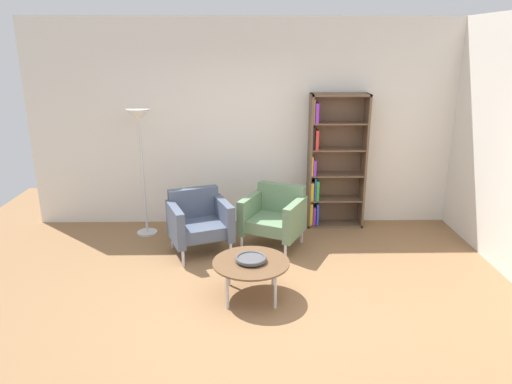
{
  "coord_description": "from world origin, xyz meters",
  "views": [
    {
      "loc": [
        -0.14,
        -4.22,
        2.55
      ],
      "look_at": [
        -0.04,
        0.84,
        0.95
      ],
      "focal_mm": 33.14,
      "sensor_mm": 36.0,
      "label": 1
    }
  ],
  "objects_px": {
    "coffee_table_low": "(251,264)",
    "floor_lamp_torchiere": "(140,131)",
    "armchair_spare_guest": "(274,215)",
    "bookshelf_tall": "(332,164)",
    "decorative_bowl": "(251,259)",
    "armchair_near_window": "(199,221)"
  },
  "relations": [
    {
      "from": "bookshelf_tall",
      "to": "floor_lamp_torchiere",
      "type": "relative_size",
      "value": 1.09
    },
    {
      "from": "decorative_bowl",
      "to": "armchair_near_window",
      "type": "height_order",
      "value": "armchair_near_window"
    },
    {
      "from": "bookshelf_tall",
      "to": "decorative_bowl",
      "type": "xyz_separation_m",
      "value": [
        -1.16,
        -2.06,
        -0.48
      ]
    },
    {
      "from": "armchair_spare_guest",
      "to": "floor_lamp_torchiere",
      "type": "height_order",
      "value": "floor_lamp_torchiere"
    },
    {
      "from": "bookshelf_tall",
      "to": "floor_lamp_torchiere",
      "type": "xyz_separation_m",
      "value": [
        -2.61,
        -0.3,
        0.53
      ]
    },
    {
      "from": "armchair_spare_guest",
      "to": "floor_lamp_torchiere",
      "type": "bearing_deg",
      "value": -167.71
    },
    {
      "from": "bookshelf_tall",
      "to": "decorative_bowl",
      "type": "bearing_deg",
      "value": -119.51
    },
    {
      "from": "coffee_table_low",
      "to": "armchair_spare_guest",
      "type": "relative_size",
      "value": 0.87
    },
    {
      "from": "armchair_spare_guest",
      "to": "bookshelf_tall",
      "type": "bearing_deg",
      "value": 67.3
    },
    {
      "from": "bookshelf_tall",
      "to": "armchair_near_window",
      "type": "relative_size",
      "value": 2.12
    },
    {
      "from": "coffee_table_low",
      "to": "floor_lamp_torchiere",
      "type": "height_order",
      "value": "floor_lamp_torchiere"
    },
    {
      "from": "armchair_spare_guest",
      "to": "armchair_near_window",
      "type": "relative_size",
      "value": 1.03
    },
    {
      "from": "armchair_spare_guest",
      "to": "floor_lamp_torchiere",
      "type": "distance_m",
      "value": 2.09
    },
    {
      "from": "decorative_bowl",
      "to": "armchair_spare_guest",
      "type": "relative_size",
      "value": 0.35
    },
    {
      "from": "coffee_table_low",
      "to": "floor_lamp_torchiere",
      "type": "xyz_separation_m",
      "value": [
        -1.44,
        1.76,
        1.08
      ]
    },
    {
      "from": "armchair_spare_guest",
      "to": "decorative_bowl",
      "type": "bearing_deg",
      "value": -77.18
    },
    {
      "from": "bookshelf_tall",
      "to": "armchair_spare_guest",
      "type": "height_order",
      "value": "bookshelf_tall"
    },
    {
      "from": "coffee_table_low",
      "to": "decorative_bowl",
      "type": "distance_m",
      "value": 0.06
    },
    {
      "from": "bookshelf_tall",
      "to": "coffee_table_low",
      "type": "relative_size",
      "value": 2.37
    },
    {
      "from": "bookshelf_tall",
      "to": "decorative_bowl",
      "type": "height_order",
      "value": "bookshelf_tall"
    },
    {
      "from": "armchair_near_window",
      "to": "floor_lamp_torchiere",
      "type": "relative_size",
      "value": 0.51
    },
    {
      "from": "armchair_spare_guest",
      "to": "armchair_near_window",
      "type": "bearing_deg",
      "value": -143.97
    }
  ]
}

